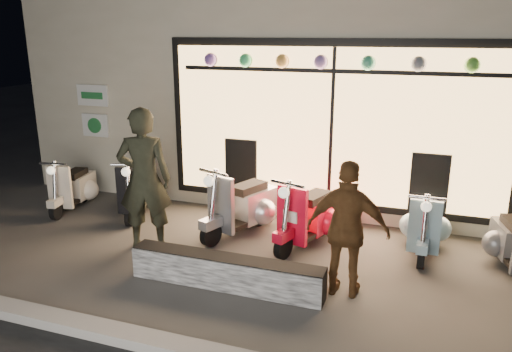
{
  "coord_description": "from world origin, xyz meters",
  "views": [
    {
      "loc": [
        2.22,
        -5.64,
        2.98
      ],
      "look_at": [
        0.03,
        0.6,
        1.05
      ],
      "focal_mm": 35.0,
      "sensor_mm": 36.0,
      "label": 1
    }
  ],
  "objects": [
    {
      "name": "man",
      "position": [
        -1.43,
        0.07,
        1.01
      ],
      "size": [
        0.86,
        0.71,
        2.01
      ],
      "primitive_type": "imported",
      "rotation": [
        0.0,
        0.0,
        3.5
      ],
      "color": "black",
      "rests_on": "ground"
    },
    {
      "name": "ground",
      "position": [
        0.0,
        0.0,
        0.0
      ],
      "size": [
        40.0,
        40.0,
        0.0
      ],
      "primitive_type": "plane",
      "color": "#383533",
      "rests_on": "ground"
    },
    {
      "name": "scooter_red",
      "position": [
        0.73,
        1.05,
        0.41
      ],
      "size": [
        0.74,
        1.42,
        1.02
      ],
      "rotation": [
        0.0,
        0.0,
        -0.3
      ],
      "color": "black",
      "rests_on": "ground"
    },
    {
      "name": "graffiti_barrier",
      "position": [
        0.09,
        -0.65,
        0.2
      ],
      "size": [
        2.39,
        0.28,
        0.4
      ],
      "primitive_type": "cube",
      "color": "black",
      "rests_on": "ground"
    },
    {
      "name": "kerb",
      "position": [
        0.0,
        -2.0,
        0.06
      ],
      "size": [
        40.0,
        0.25,
        0.12
      ],
      "primitive_type": "cube",
      "color": "slate",
      "rests_on": "ground"
    },
    {
      "name": "scooter_black",
      "position": [
        -2.37,
        1.32,
        0.39
      ],
      "size": [
        0.75,
        1.33,
        0.96
      ],
      "rotation": [
        0.0,
        0.0,
        0.36
      ],
      "color": "black",
      "rests_on": "ground"
    },
    {
      "name": "shop_building",
      "position": [
        0.0,
        4.98,
        2.1
      ],
      "size": [
        10.2,
        6.23,
        4.2
      ],
      "color": "beige",
      "rests_on": "ground"
    },
    {
      "name": "scooter_blue",
      "position": [
        2.3,
        1.33,
        0.37
      ],
      "size": [
        0.42,
        1.28,
        0.92
      ],
      "rotation": [
        0.0,
        0.0,
        -0.02
      ],
      "color": "black",
      "rests_on": "ground"
    },
    {
      "name": "woman",
      "position": [
        1.46,
        -0.33,
        0.81
      ],
      "size": [
        0.95,
        0.4,
        1.61
      ],
      "primitive_type": "imported",
      "rotation": [
        0.0,
        0.0,
        3.14
      ],
      "color": "brown",
      "rests_on": "ground"
    },
    {
      "name": "scooter_cream",
      "position": [
        -3.53,
        1.15,
        0.36
      ],
      "size": [
        0.56,
        1.28,
        0.91
      ],
      "rotation": [
        0.0,
        0.0,
        0.18
      ],
      "color": "black",
      "rests_on": "ground"
    },
    {
      "name": "scooter_silver",
      "position": [
        -0.31,
        1.1,
        0.42
      ],
      "size": [
        0.82,
        1.46,
        1.06
      ],
      "rotation": [
        0.0,
        0.0,
        -0.37
      ],
      "color": "black",
      "rests_on": "ground"
    }
  ]
}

